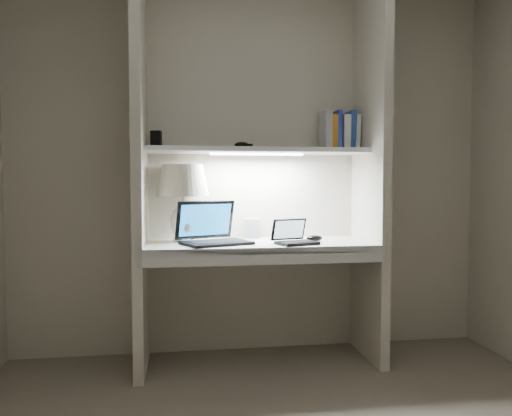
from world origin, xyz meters
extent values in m
cube|color=beige|center=(0.00, 1.50, 1.25)|extent=(3.20, 0.01, 2.50)
cube|color=beige|center=(-0.73, 1.23, 1.25)|extent=(0.06, 0.55, 2.50)
cube|color=beige|center=(0.73, 1.23, 1.25)|extent=(0.06, 0.55, 2.50)
cube|color=white|center=(0.00, 1.23, 0.75)|extent=(1.40, 0.55, 0.04)
cube|color=silver|center=(0.00, 0.96, 0.72)|extent=(1.46, 0.03, 0.10)
cube|color=silver|center=(0.00, 1.32, 1.35)|extent=(1.40, 0.36, 0.03)
cube|color=white|center=(0.00, 1.32, 1.33)|extent=(0.60, 0.04, 0.02)
cylinder|color=white|center=(-0.47, 1.33, 0.78)|extent=(0.12, 0.12, 0.02)
ellipsoid|color=white|center=(-0.47, 1.33, 0.89)|extent=(0.17, 0.17, 0.21)
cylinder|color=white|center=(-0.47, 1.33, 1.01)|extent=(0.03, 0.03, 0.09)
sphere|color=#FFD899|center=(-0.47, 1.33, 1.10)|extent=(0.05, 0.05, 0.05)
cube|color=black|center=(-0.27, 1.15, 0.78)|extent=(0.46, 0.39, 0.02)
cube|color=black|center=(-0.27, 1.15, 0.79)|extent=(0.38, 0.30, 0.00)
cube|color=black|center=(-0.33, 1.31, 0.91)|extent=(0.39, 0.21, 0.24)
cube|color=blue|center=(-0.33, 1.30, 0.91)|extent=(0.34, 0.18, 0.20)
cube|color=black|center=(0.21, 1.07, 0.78)|extent=(0.27, 0.23, 0.02)
cube|color=black|center=(0.21, 1.07, 0.79)|extent=(0.22, 0.17, 0.00)
cube|color=black|center=(0.18, 1.16, 0.85)|extent=(0.23, 0.12, 0.14)
cube|color=silver|center=(0.18, 1.16, 0.85)|extent=(0.20, 0.10, 0.11)
cube|color=silver|center=(-0.01, 1.45, 0.84)|extent=(0.11, 0.08, 0.13)
ellipsoid|color=black|center=(0.36, 1.22, 0.79)|extent=(0.12, 0.08, 0.04)
torus|color=black|center=(-0.08, 1.18, 0.78)|extent=(0.09, 0.09, 0.01)
cube|color=yellow|center=(-0.64, 1.20, 0.77)|extent=(0.06, 0.06, 0.00)
cube|color=silver|center=(0.67, 1.38, 1.48)|extent=(0.04, 0.17, 0.23)
cube|color=navy|center=(0.64, 1.38, 1.49)|extent=(0.05, 0.17, 0.26)
cube|color=silver|center=(0.60, 1.38, 1.48)|extent=(0.05, 0.17, 0.23)
cube|color=#2635A6|center=(0.55, 1.38, 1.49)|extent=(0.03, 0.17, 0.25)
cube|color=#BC7A1A|center=(0.51, 1.38, 1.48)|extent=(0.04, 0.17, 0.23)
cube|color=#ABA9AE|center=(0.47, 1.38, 1.49)|extent=(0.05, 0.17, 0.25)
cube|color=black|center=(-0.64, 1.40, 1.42)|extent=(0.07, 0.06, 0.11)
ellipsoid|color=black|center=(-0.09, 1.39, 1.39)|extent=(0.12, 0.10, 0.04)
camera|label=1|loc=(-0.48, -1.86, 1.15)|focal=35.00mm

